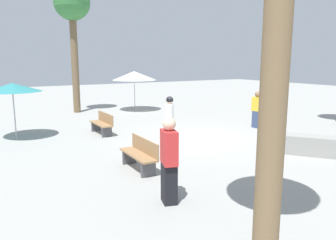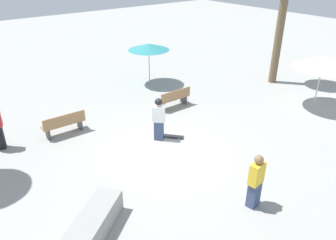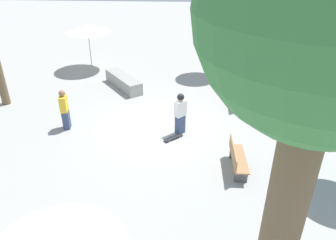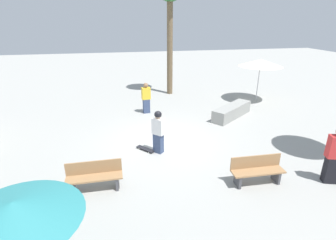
{
  "view_description": "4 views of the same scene",
  "coord_description": "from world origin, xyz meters",
  "px_view_note": "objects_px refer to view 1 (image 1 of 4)",
  "views": [
    {
      "loc": [
        -9.99,
        7.1,
        2.93
      ],
      "look_at": [
        0.03,
        1.12,
        0.81
      ],
      "focal_mm": 35.0,
      "sensor_mm": 36.0,
      "label": 1
    },
    {
      "loc": [
        -5.81,
        -7.63,
        6.14
      ],
      "look_at": [
        0.78,
        0.86,
        0.65
      ],
      "focal_mm": 35.0,
      "sensor_mm": 36.0,
      "label": 2
    },
    {
      "loc": [
        11.15,
        1.04,
        6.5
      ],
      "look_at": [
        0.49,
        0.4,
        0.61
      ],
      "focal_mm": 35.0,
      "sensor_mm": 36.0,
      "label": 3
    },
    {
      "loc": [
        1.74,
        9.46,
        4.71
      ],
      "look_at": [
        -0.07,
        0.58,
        1.15
      ],
      "focal_mm": 28.0,
      "sensor_mm": 36.0,
      "label": 4
    }
  ],
  "objects_px": {
    "bench_near": "(140,154)",
    "bystander_watching": "(257,110)",
    "shade_umbrella_teal": "(12,87)",
    "palm_tree_center_left": "(72,9)",
    "bench_far": "(102,124)",
    "bystander_far": "(169,161)",
    "skateboard": "(169,135)",
    "shade_umbrella_white": "(134,76)",
    "concrete_ledge": "(320,146)",
    "skater_main": "(170,116)"
  },
  "relations": [
    {
      "from": "bench_near",
      "to": "bystander_watching",
      "type": "relative_size",
      "value": 1.0
    },
    {
      "from": "shade_umbrella_teal",
      "to": "palm_tree_center_left",
      "type": "bearing_deg",
      "value": -35.55
    },
    {
      "from": "bench_far",
      "to": "bystander_far",
      "type": "xyz_separation_m",
      "value": [
        -7.0,
        1.05,
        0.48
      ]
    },
    {
      "from": "skateboard",
      "to": "palm_tree_center_left",
      "type": "bearing_deg",
      "value": 59.48
    },
    {
      "from": "bench_near",
      "to": "skateboard",
      "type": "bearing_deg",
      "value": -40.57
    },
    {
      "from": "bench_near",
      "to": "shade_umbrella_teal",
      "type": "distance_m",
      "value": 6.36
    },
    {
      "from": "shade_umbrella_white",
      "to": "palm_tree_center_left",
      "type": "bearing_deg",
      "value": 69.2
    },
    {
      "from": "bench_near",
      "to": "shade_umbrella_teal",
      "type": "relative_size",
      "value": 0.76
    },
    {
      "from": "bench_far",
      "to": "shade_umbrella_white",
      "type": "relative_size",
      "value": 0.63
    },
    {
      "from": "bench_near",
      "to": "shade_umbrella_white",
      "type": "relative_size",
      "value": 0.63
    },
    {
      "from": "bench_far",
      "to": "palm_tree_center_left",
      "type": "bearing_deg",
      "value": -6.6
    },
    {
      "from": "bench_far",
      "to": "shade_umbrella_teal",
      "type": "relative_size",
      "value": 0.76
    },
    {
      "from": "bystander_watching",
      "to": "bystander_far",
      "type": "bearing_deg",
      "value": 114.82
    },
    {
      "from": "concrete_ledge",
      "to": "shade_umbrella_white",
      "type": "bearing_deg",
      "value": 5.04
    },
    {
      "from": "bench_near",
      "to": "palm_tree_center_left",
      "type": "xyz_separation_m",
      "value": [
        10.98,
        -1.32,
        5.31
      ]
    },
    {
      "from": "palm_tree_center_left",
      "to": "bystander_watching",
      "type": "distance_m",
      "value": 11.31
    },
    {
      "from": "bench_far",
      "to": "shade_umbrella_white",
      "type": "xyz_separation_m",
      "value": [
        5.02,
        -3.79,
        1.64
      ]
    },
    {
      "from": "skater_main",
      "to": "palm_tree_center_left",
      "type": "xyz_separation_m",
      "value": [
        8.39,
        1.18,
        4.86
      ]
    },
    {
      "from": "bystander_watching",
      "to": "shade_umbrella_white",
      "type": "bearing_deg",
      "value": 11.16
    },
    {
      "from": "skateboard",
      "to": "bystander_far",
      "type": "xyz_separation_m",
      "value": [
        -5.27,
        3.15,
        0.85
      ]
    },
    {
      "from": "skater_main",
      "to": "shade_umbrella_teal",
      "type": "bearing_deg",
      "value": 103.48
    },
    {
      "from": "skateboard",
      "to": "bystander_far",
      "type": "bearing_deg",
      "value": -161.46
    },
    {
      "from": "concrete_ledge",
      "to": "palm_tree_center_left",
      "type": "relative_size",
      "value": 0.37
    },
    {
      "from": "bench_far",
      "to": "bystander_watching",
      "type": "relative_size",
      "value": 1.0
    },
    {
      "from": "concrete_ledge",
      "to": "bench_near",
      "type": "bearing_deg",
      "value": 73.09
    },
    {
      "from": "shade_umbrella_white",
      "to": "bystander_far",
      "type": "xyz_separation_m",
      "value": [
        -12.01,
        4.84,
        -1.16
      ]
    },
    {
      "from": "concrete_ledge",
      "to": "palm_tree_center_left",
      "type": "xyz_separation_m",
      "value": [
        12.63,
        4.12,
        5.44
      ]
    },
    {
      "from": "bystander_far",
      "to": "concrete_ledge",
      "type": "bearing_deg",
      "value": 112.86
    },
    {
      "from": "concrete_ledge",
      "to": "bystander_far",
      "type": "distance_m",
      "value": 5.91
    },
    {
      "from": "skater_main",
      "to": "bystander_watching",
      "type": "bearing_deg",
      "value": -46.35
    },
    {
      "from": "skater_main",
      "to": "bench_far",
      "type": "height_order",
      "value": "skater_main"
    },
    {
      "from": "shade_umbrella_teal",
      "to": "palm_tree_center_left",
      "type": "distance_m",
      "value": 7.56
    },
    {
      "from": "bench_near",
      "to": "shade_umbrella_teal",
      "type": "height_order",
      "value": "shade_umbrella_teal"
    },
    {
      "from": "bystander_far",
      "to": "bench_near",
      "type": "bearing_deg",
      "value": -173.14
    },
    {
      "from": "palm_tree_center_left",
      "to": "bystander_far",
      "type": "height_order",
      "value": "palm_tree_center_left"
    },
    {
      "from": "bench_near",
      "to": "palm_tree_center_left",
      "type": "distance_m",
      "value": 12.27
    },
    {
      "from": "shade_umbrella_teal",
      "to": "bystander_far",
      "type": "height_order",
      "value": "shade_umbrella_teal"
    },
    {
      "from": "bench_far",
      "to": "shade_umbrella_white",
      "type": "height_order",
      "value": "shade_umbrella_white"
    },
    {
      "from": "shade_umbrella_white",
      "to": "bystander_far",
      "type": "height_order",
      "value": "shade_umbrella_white"
    },
    {
      "from": "concrete_ledge",
      "to": "shade_umbrella_white",
      "type": "xyz_separation_m",
      "value": [
        11.45,
        1.01,
        1.77
      ]
    },
    {
      "from": "bystander_watching",
      "to": "bystander_far",
      "type": "xyz_separation_m",
      "value": [
        -4.7,
        7.35,
        0.11
      ]
    },
    {
      "from": "skateboard",
      "to": "shade_umbrella_white",
      "type": "height_order",
      "value": "shade_umbrella_white"
    },
    {
      "from": "skateboard",
      "to": "concrete_ledge",
      "type": "distance_m",
      "value": 5.44
    },
    {
      "from": "concrete_ledge",
      "to": "bystander_far",
      "type": "height_order",
      "value": "bystander_far"
    },
    {
      "from": "skater_main",
      "to": "shade_umbrella_teal",
      "type": "xyz_separation_m",
      "value": [
        3.06,
        4.99,
        1.07
      ]
    },
    {
      "from": "palm_tree_center_left",
      "to": "concrete_ledge",
      "type": "bearing_deg",
      "value": -161.95
    },
    {
      "from": "skateboard",
      "to": "bystander_far",
      "type": "height_order",
      "value": "bystander_far"
    },
    {
      "from": "skateboard",
      "to": "bench_near",
      "type": "xyz_separation_m",
      "value": [
        -3.06,
        2.74,
        0.37
      ]
    },
    {
      "from": "palm_tree_center_left",
      "to": "skateboard",
      "type": "bearing_deg",
      "value": -169.88
    },
    {
      "from": "bench_far",
      "to": "palm_tree_center_left",
      "type": "height_order",
      "value": "palm_tree_center_left"
    }
  ]
}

